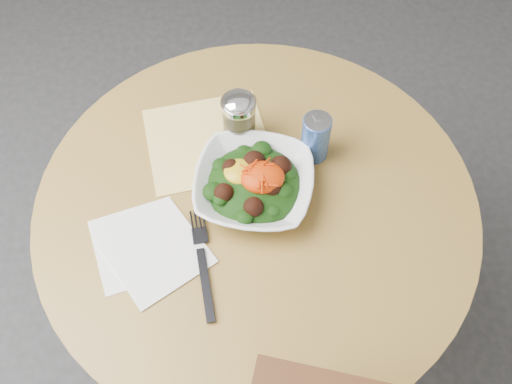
# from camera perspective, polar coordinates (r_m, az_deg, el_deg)

# --- Properties ---
(ground) EXTENTS (6.00, 6.00, 0.00)m
(ground) POSITION_cam_1_polar(r_m,az_deg,el_deg) (1.84, 0.02, -13.11)
(ground) COLOR #2F2F32
(ground) RESTS_ON ground
(table) EXTENTS (0.90, 0.90, 0.75)m
(table) POSITION_cam_1_polar(r_m,az_deg,el_deg) (1.33, 0.03, -5.29)
(table) COLOR black
(table) RESTS_ON ground
(cloth_napkin) EXTENTS (0.28, 0.26, 0.00)m
(cloth_napkin) POSITION_cam_1_polar(r_m,az_deg,el_deg) (1.24, -4.86, 5.10)
(cloth_napkin) COLOR #E4AD0C
(cloth_napkin) RESTS_ON table
(paper_napkins) EXTENTS (0.25, 0.24, 0.00)m
(paper_napkins) POSITION_cam_1_polar(r_m,az_deg,el_deg) (1.12, -10.73, -5.58)
(paper_napkins) COLOR white
(paper_napkins) RESTS_ON table
(salad_bowl) EXTENTS (0.29, 0.29, 0.09)m
(salad_bowl) POSITION_cam_1_polar(r_m,az_deg,el_deg) (1.14, -0.20, 0.82)
(salad_bowl) COLOR white
(salad_bowl) RESTS_ON table
(fork) EXTENTS (0.04, 0.24, 0.00)m
(fork) POSITION_cam_1_polar(r_m,az_deg,el_deg) (1.09, -5.37, -6.73)
(fork) COLOR black
(fork) RESTS_ON table
(spice_shaker) EXTENTS (0.07, 0.07, 0.13)m
(spice_shaker) POSITION_cam_1_polar(r_m,az_deg,el_deg) (1.20, -1.71, 7.32)
(spice_shaker) COLOR silver
(spice_shaker) RESTS_ON table
(beverage_can) EXTENTS (0.06, 0.06, 0.11)m
(beverage_can) POSITION_cam_1_polar(r_m,az_deg,el_deg) (1.18, 5.97, 5.45)
(beverage_can) COLOR navy
(beverage_can) RESTS_ON table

